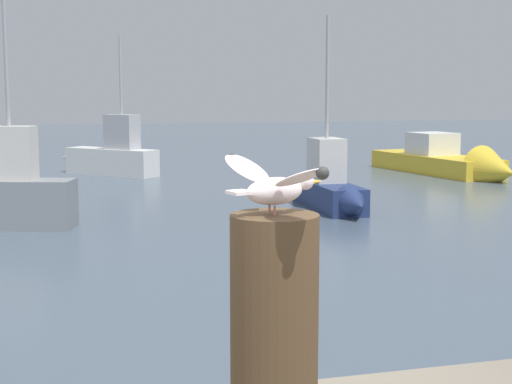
{
  "coord_description": "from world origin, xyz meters",
  "views": [
    {
      "loc": [
        -0.79,
        -3.13,
        2.59
      ],
      "look_at": [
        -0.0,
        -0.27,
        2.2
      ],
      "focal_mm": 53.72,
      "sensor_mm": 36.0,
      "label": 1
    }
  ],
  "objects_px": {
    "seagull": "(275,183)",
    "boat_yellow": "(453,163)",
    "boat_navy": "(332,187)",
    "boat_white": "(109,155)",
    "mooring_post": "(274,329)"
  },
  "relations": [
    {
      "from": "mooring_post",
      "to": "boat_white",
      "type": "bearing_deg",
      "value": 87.03
    },
    {
      "from": "mooring_post",
      "to": "boat_navy",
      "type": "height_order",
      "value": "boat_navy"
    },
    {
      "from": "mooring_post",
      "to": "boat_navy",
      "type": "distance_m",
      "value": 14.13
    },
    {
      "from": "boat_navy",
      "to": "boat_white",
      "type": "xyz_separation_m",
      "value": [
        -4.15,
        8.66,
        0.12
      ]
    },
    {
      "from": "boat_navy",
      "to": "boat_white",
      "type": "relative_size",
      "value": 1.0
    },
    {
      "from": "mooring_post",
      "to": "seagull",
      "type": "relative_size",
      "value": 1.31
    },
    {
      "from": "seagull",
      "to": "boat_navy",
      "type": "height_order",
      "value": "boat_navy"
    },
    {
      "from": "seagull",
      "to": "mooring_post",
      "type": "bearing_deg",
      "value": -165.05
    },
    {
      "from": "mooring_post",
      "to": "boat_yellow",
      "type": "distance_m",
      "value": 21.89
    },
    {
      "from": "seagull",
      "to": "boat_yellow",
      "type": "distance_m",
      "value": 21.93
    },
    {
      "from": "seagull",
      "to": "boat_navy",
      "type": "relative_size",
      "value": 0.15
    },
    {
      "from": "mooring_post",
      "to": "boat_yellow",
      "type": "relative_size",
      "value": 0.13
    },
    {
      "from": "seagull",
      "to": "boat_yellow",
      "type": "height_order",
      "value": "seagull"
    },
    {
      "from": "boat_yellow",
      "to": "seagull",
      "type": "bearing_deg",
      "value": -121.59
    },
    {
      "from": "boat_yellow",
      "to": "boat_navy",
      "type": "bearing_deg",
      "value": -138.02
    }
  ]
}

